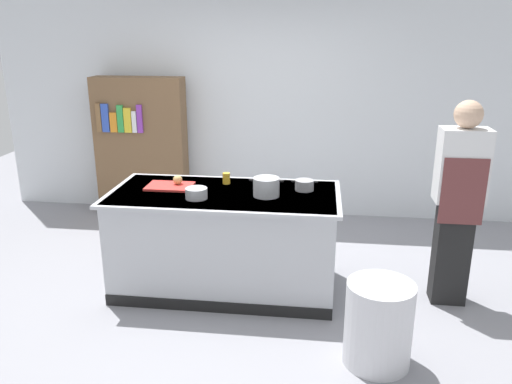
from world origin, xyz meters
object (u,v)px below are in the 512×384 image
(mixing_bowl, at_px, (196,193))
(bookshelf, at_px, (141,147))
(trash_bin, at_px, (378,324))
(juice_cup, at_px, (226,178))
(stock_pot, at_px, (266,187))
(person_chef, at_px, (458,200))
(sauce_pan, at_px, (304,185))
(onion, at_px, (178,180))

(mixing_bowl, xyz_separation_m, bookshelf, (-1.17, 1.99, -0.09))
(mixing_bowl, relative_size, trash_bin, 0.30)
(trash_bin, bearing_deg, mixing_bowl, 152.01)
(mixing_bowl, xyz_separation_m, juice_cup, (0.17, 0.45, 0.01))
(stock_pot, xyz_separation_m, trash_bin, (0.88, -0.90, -0.68))
(juice_cup, xyz_separation_m, bookshelf, (-1.34, 1.54, -0.10))
(person_chef, bearing_deg, bookshelf, 79.86)
(mixing_bowl, bearing_deg, juice_cup, 69.23)
(bookshelf, bearing_deg, person_chef, -28.60)
(stock_pot, distance_m, sauce_pan, 0.37)
(trash_bin, distance_m, person_chef, 1.32)
(stock_pot, relative_size, bookshelf, 0.17)
(stock_pot, xyz_separation_m, bookshelf, (-1.74, 1.85, -0.13))
(stock_pot, distance_m, person_chef, 1.56)
(onion, relative_size, mixing_bowl, 0.45)
(onion, distance_m, stock_pot, 0.83)
(sauce_pan, relative_size, person_chef, 0.13)
(stock_pot, height_order, sauce_pan, stock_pot)
(stock_pot, relative_size, trash_bin, 0.47)
(sauce_pan, xyz_separation_m, mixing_bowl, (-0.88, -0.34, -0.00))
(trash_bin, xyz_separation_m, bookshelf, (-2.61, 2.75, 0.55))
(mixing_bowl, relative_size, juice_cup, 1.82)
(onion, bearing_deg, juice_cup, 18.10)
(trash_bin, distance_m, bookshelf, 3.84)
(onion, xyz_separation_m, person_chef, (2.37, -0.12, -0.05))
(stock_pot, xyz_separation_m, juice_cup, (-0.40, 0.31, -0.03))
(sauce_pan, bearing_deg, person_chef, -6.86)
(stock_pot, distance_m, bookshelf, 2.54)
(onion, bearing_deg, sauce_pan, 1.42)
(trash_bin, bearing_deg, stock_pot, 134.12)
(person_chef, bearing_deg, stock_pot, 110.39)
(sauce_pan, distance_m, person_chef, 1.26)
(mixing_bowl, distance_m, juice_cup, 0.48)
(mixing_bowl, bearing_deg, bookshelf, 120.51)
(sauce_pan, height_order, bookshelf, bookshelf)
(mixing_bowl, height_order, juice_cup, juice_cup)
(onion, distance_m, mixing_bowl, 0.40)
(juice_cup, relative_size, trash_bin, 0.17)
(juice_cup, height_order, person_chef, person_chef)
(sauce_pan, bearing_deg, onion, -178.58)
(bookshelf, bearing_deg, sauce_pan, -38.81)
(onion, height_order, mixing_bowl, onion)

